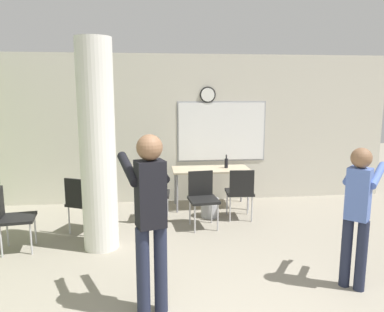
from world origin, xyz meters
name	(u,v)px	position (x,y,z in m)	size (l,w,h in m)	color
wall_back	(186,129)	(0.01, 5.06, 1.40)	(8.00, 0.15, 2.80)	beige
support_pillar	(98,147)	(-1.35, 2.91, 1.40)	(0.47, 0.47, 2.80)	silver
folding_table	(211,172)	(0.43, 4.53, 0.67)	(1.40, 0.62, 0.72)	tan
bottle_on_table	(226,163)	(0.72, 4.57, 0.82)	(0.07, 0.07, 0.25)	black
waste_bin	(210,207)	(0.33, 3.99, 0.16)	(0.31, 0.31, 0.32)	#B2B2B7
chair_table_right	(240,190)	(0.80, 3.79, 0.51)	(0.47, 0.47, 0.87)	black
chair_table_left	(156,192)	(-0.59, 3.84, 0.51)	(0.48, 0.48, 0.87)	black
chair_by_left_wall	(11,215)	(-2.52, 2.92, 0.51)	(0.50, 0.50, 0.87)	black
chair_table_front	(202,195)	(0.14, 3.56, 0.51)	(0.48, 0.48, 0.87)	black
chair_near_pillar	(83,200)	(-1.69, 3.47, 0.51)	(0.58, 0.58, 0.87)	black
person_playing_side	(358,207)	(1.52, 1.52, 0.92)	(0.59, 0.61, 1.56)	#1E2338
person_playing_front	(150,211)	(-0.68, 1.30, 1.03)	(0.52, 0.70, 1.75)	#1E2338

